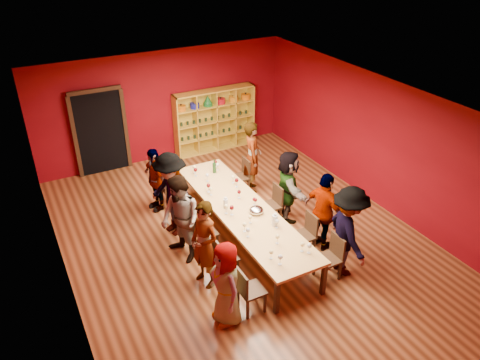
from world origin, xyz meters
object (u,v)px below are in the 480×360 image
object	(u,v)px
chair_person_left_2	(202,231)
wine_bottle	(214,168)
chair_person_left_3	(185,209)
chair_person_right_1	(306,232)
person_right_4	(252,157)
chair_person_left_4	(167,187)
chair_person_right_2	(273,202)
shelving_unit	(214,117)
person_left_0	(226,284)
chair_person_right_4	(242,174)
person_right_1	(324,212)
person_left_4	(155,179)
chair_person_right_0	(332,255)
chair_person_left_1	(221,256)
person_left_2	(181,220)
person_left_1	(205,245)
tasting_table	(242,211)
spittoon_bowl	(256,210)
chair_person_left_0	(248,289)
person_right_2	(288,186)
person_right_0	(348,232)
person_left_3	(171,194)

from	to	relation	value
chair_person_left_2	wine_bottle	world-z (taller)	wine_bottle
chair_person_left_2	chair_person_left_3	xyz separation A→B (m)	(0.00, 0.92, 0.00)
chair_person_right_1	wine_bottle	xyz separation A→B (m)	(-0.75, 2.69, 0.38)
chair_person_left_3	person_right_4	world-z (taller)	person_right_4
chair_person_left_4	chair_person_right_2	xyz separation A→B (m)	(1.82, -1.74, 0.00)
shelving_unit	person_right_4	size ratio (longest dim) A/B	1.32
person_left_0	chair_person_right_4	bearing A→B (deg)	149.81
person_right_1	person_left_4	bearing A→B (deg)	28.74
person_right_4	wine_bottle	bearing A→B (deg)	116.10
shelving_unit	wine_bottle	distance (m)	2.92
chair_person_left_2	chair_person_right_0	size ratio (longest dim) A/B	1.00
chair_person_left_1	person_left_2	size ratio (longest dim) A/B	0.49
chair_person_left_2	chair_person_left_4	bearing A→B (deg)	90.00
person_left_1	chair_person_left_3	distance (m)	1.87
tasting_table	person_left_0	size ratio (longest dim) A/B	2.91
chair_person_left_3	person_left_4	bearing A→B (deg)	104.38
tasting_table	chair_person_left_2	xyz separation A→B (m)	(-0.91, -0.00, -0.20)
spittoon_bowl	chair_person_right_4	bearing A→B (deg)	69.62
chair_person_right_0	spittoon_bowl	distance (m)	1.75
chair_person_left_4	chair_person_right_1	size ratio (longest dim) A/B	1.00
person_left_0	chair_person_left_4	size ratio (longest dim) A/B	1.74
person_right_1	chair_person_right_0	bearing A→B (deg)	143.25
shelving_unit	person_left_4	xyz separation A→B (m)	(-2.58, -2.33, -0.22)
chair_person_left_0	chair_person_right_4	bearing A→B (deg)	63.17
person_left_0	chair_person_right_2	world-z (taller)	person_left_0
chair_person_left_4	person_right_2	size ratio (longest dim) A/B	0.54
person_left_0	chair_person_right_0	size ratio (longest dim) A/B	1.74
chair_person_left_4	chair_person_right_2	bearing A→B (deg)	-43.75
chair_person_right_4	wine_bottle	distance (m)	0.84
person_left_4	person_right_0	distance (m)	4.52
chair_person_left_1	chair_person_left_4	xyz separation A→B (m)	(0.00, 2.88, 0.00)
chair_person_left_4	wine_bottle	size ratio (longest dim) A/B	2.63
spittoon_bowl	wine_bottle	bearing A→B (deg)	90.37
chair_person_left_1	chair_person_left_0	bearing A→B (deg)	-90.00
person_right_1	person_left_3	bearing A→B (deg)	41.27
shelving_unit	person_right_2	world-z (taller)	shelving_unit
chair_person_left_2	person_right_0	world-z (taller)	person_right_0
chair_person_left_1	spittoon_bowl	bearing A→B (deg)	29.23
person_left_1	chair_person_right_2	size ratio (longest dim) A/B	1.94
person_left_2	person_right_2	distance (m)	2.63
chair_person_left_1	chair_person_left_2	size ratio (longest dim) A/B	1.00
person_left_3	person_right_2	world-z (taller)	person_left_3
chair_person_right_4	person_right_2	bearing A→B (deg)	-75.93
tasting_table	chair_person_right_1	bearing A→B (deg)	-48.27
person_left_0	wine_bottle	world-z (taller)	person_left_0
person_left_3	wine_bottle	size ratio (longest dim) A/B	5.53
person_left_1	person_right_0	xyz separation A→B (m)	(2.46, -0.95, 0.06)
person_right_2	person_right_4	xyz separation A→B (m)	(-0.09, 1.46, 0.08)
wine_bottle	shelving_unit	bearing A→B (deg)	64.93
person_left_2	chair_person_right_4	size ratio (longest dim) A/B	2.03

